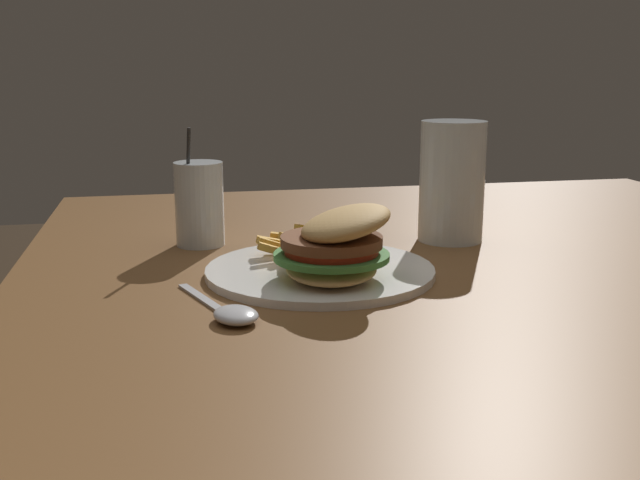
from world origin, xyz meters
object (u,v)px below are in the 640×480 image
Objects in this scene: beer_glass at (452,185)px; juice_glass at (200,207)px; spoon at (233,313)px; meal_plate_near at (328,255)px.

beer_glass is 1.03× the size of juice_glass.
spoon is (0.33, 0.02, -0.05)m from juice_glass.
meal_plate_near is at bearing 33.02° from juice_glass.
beer_glass reaches higher than meal_plate_near.
juice_glass is 0.34m from spoon.
beer_glass is at bearing 109.95° from spoon.
meal_plate_near is 0.26m from juice_glass.
spoon is at bearing -46.79° from meal_plate_near.
beer_glass reaches higher than spoon.
meal_plate_near is at bearing -52.05° from beer_glass.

